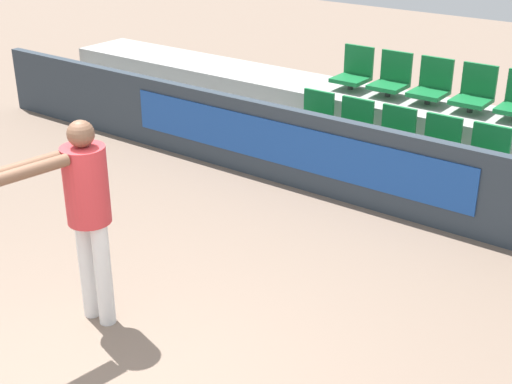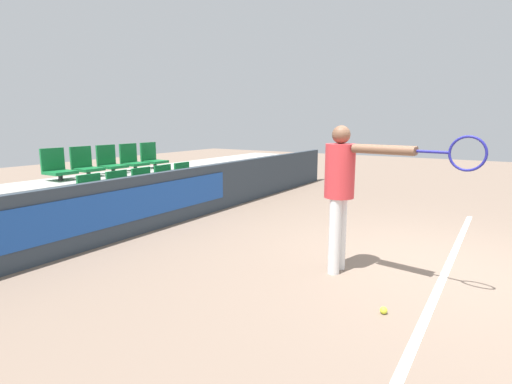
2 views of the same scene
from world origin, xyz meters
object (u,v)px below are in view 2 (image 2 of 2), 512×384
Objects in this scene: stadium_chair_1 at (122,190)px; stadium_chair_7 at (110,162)px; stadium_chair_5 at (57,167)px; stadium_chair_6 at (85,164)px; stadium_chair_0 at (94,195)px; stadium_chair_8 at (132,160)px; stadium_chair_4 at (186,179)px; stadium_chair_9 at (152,158)px; tennis_ball at (384,310)px; stadium_chair_2 at (146,186)px; tennis_player at (345,183)px; stadium_chair_3 at (167,182)px.

stadium_chair_7 is (0.52, 0.93, 0.37)m from stadium_chair_1.
stadium_chair_7 is (1.04, 0.00, 0.00)m from stadium_chair_5.
stadium_chair_6 is 1.00× the size of stadium_chair_7.
stadium_chair_8 is at bearing 30.68° from stadium_chair_0.
stadium_chair_5 reaches higher than stadium_chair_0.
stadium_chair_4 is 1.12m from stadium_chair_8.
stadium_chair_9 is (1.04, 0.00, 0.00)m from stadium_chair_7.
tennis_ball is at bearing -114.10° from stadium_chair_9.
stadium_chair_2 is at bearing -119.33° from stadium_chair_8.
tennis_player reaches higher than stadium_chair_6.
stadium_chair_0 is 1.85m from stadium_chair_8.
stadium_chair_7 reaches higher than stadium_chair_0.
stadium_chair_6 reaches higher than stadium_chair_3.
stadium_chair_3 is 1.00m from stadium_chair_8.
stadium_chair_9 is at bearing 65.90° from tennis_ball.
stadium_chair_0 is at bearing 180.00° from stadium_chair_3.
tennis_player reaches higher than stadium_chair_3.
tennis_player is 25.02× the size of tennis_ball.
stadium_chair_6 is (0.52, 0.93, 0.37)m from stadium_chair_0.
stadium_chair_4 is 1.00× the size of stadium_chair_5.
stadium_chair_4 is 1.00× the size of stadium_chair_9.
stadium_chair_1 is 1.00× the size of stadium_chair_3.
stadium_chair_0 is 1.00× the size of stadium_chair_3.
stadium_chair_6 is 1.00× the size of stadium_chair_9.
stadium_chair_5 and stadium_chair_9 have the same top height.
stadium_chair_5 is at bearing 156.01° from stadium_chair_4.
stadium_chair_3 is at bearing -90.00° from stadium_chair_8.
stadium_chair_1 and stadium_chair_3 have the same top height.
stadium_chair_4 is (0.52, 0.00, 0.00)m from stadium_chair_3.
stadium_chair_6 and stadium_chair_7 have the same top height.
stadium_chair_8 is (1.56, 0.93, 0.37)m from stadium_chair_0.
stadium_chair_0 is 1.00× the size of stadium_chair_4.
stadium_chair_8 and stadium_chair_9 have the same top height.
stadium_chair_7 is at bearing 75.64° from tennis_ball.
stadium_chair_5 is 1.04m from stadium_chair_7.
tennis_player is at bearing 41.44° from tennis_ball.
stadium_chair_3 is 1.44m from stadium_chair_6.
stadium_chair_6 is at bearing 90.00° from stadium_chair_1.
stadium_chair_8 is at bearing 0.00° from stadium_chair_7.
stadium_chair_0 reaches higher than tennis_ball.
tennis_player reaches higher than stadium_chair_5.
tennis_ball is at bearing -104.36° from stadium_chair_7.
tennis_ball is (-1.91, -5.44, -0.91)m from stadium_chair_8.
tennis_player reaches higher than stadium_chair_0.
stadium_chair_9 is at bearing 0.00° from stadium_chair_7.
stadium_chair_1 is 1.00× the size of stadium_chair_2.
stadium_chair_8 reaches higher than stadium_chair_0.
stadium_chair_4 is 1.00× the size of stadium_chair_8.
stadium_chair_9 is 7.92× the size of tennis_ball.
stadium_chair_6 is at bearing 80.89° from tennis_ball.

